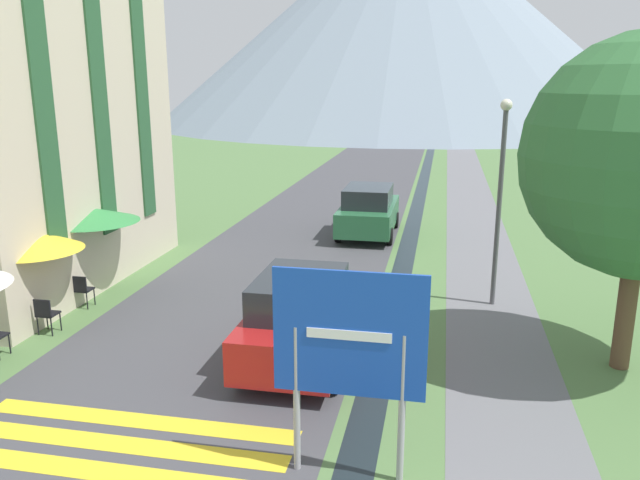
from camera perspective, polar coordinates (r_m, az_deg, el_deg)
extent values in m
plane|color=#517542|center=(23.84, 5.49, 0.95)|extent=(160.00, 160.00, 0.00)
cube|color=#424247|center=(33.87, 3.02, 5.03)|extent=(6.40, 60.00, 0.01)
cube|color=slate|center=(33.56, 13.41, 4.57)|extent=(2.20, 60.00, 0.01)
cube|color=black|center=(33.55, 9.30, 4.77)|extent=(0.60, 60.00, 0.00)
cube|color=yellow|center=(10.24, -19.75, -19.24)|extent=(5.44, 0.44, 0.01)
cube|color=yellow|center=(10.74, -17.78, -17.35)|extent=(5.44, 0.44, 0.01)
cube|color=yellow|center=(11.27, -16.02, -15.61)|extent=(5.44, 0.44, 0.01)
cone|color=gray|center=(83.60, 7.89, 19.61)|extent=(63.01, 63.01, 26.43)
cube|color=#285633|center=(15.47, -24.36, 15.12)|extent=(0.06, 0.70, 9.08)
cube|color=#285633|center=(17.46, -19.78, 15.32)|extent=(0.06, 0.70, 9.08)
cube|color=#285633|center=(19.54, -16.15, 15.41)|extent=(0.06, 0.70, 9.08)
cylinder|color=#9E9EA3|center=(9.18, -2.14, -14.36)|extent=(0.10, 0.10, 2.24)
cylinder|color=#9E9EA3|center=(9.00, 7.50, -15.15)|extent=(0.10, 0.10, 2.24)
cube|color=#1947B7|center=(8.57, 2.68, -8.62)|extent=(2.13, 0.05, 1.81)
cube|color=white|center=(8.54, 2.65, -8.70)|extent=(1.17, 0.02, 0.14)
cube|color=#A31919|center=(12.77, -1.65, -7.75)|extent=(1.88, 4.15, 0.84)
cube|color=#23282D|center=(12.31, -1.89, -4.83)|extent=(1.60, 2.28, 0.68)
cylinder|color=black|center=(14.29, -4.04, -7.12)|extent=(0.18, 0.60, 0.60)
cylinder|color=black|center=(13.95, 3.20, -7.66)|extent=(0.18, 0.60, 0.60)
cylinder|color=black|center=(12.04, -7.30, -11.50)|extent=(0.18, 0.60, 0.60)
cylinder|color=black|center=(11.63, 1.37, -12.35)|extent=(0.18, 0.60, 0.60)
cube|color=#28663D|center=(22.89, 4.46, 2.25)|extent=(1.89, 4.24, 0.84)
cube|color=#23282D|center=(22.54, 4.43, 4.03)|extent=(1.61, 2.33, 0.68)
cylinder|color=black|center=(24.37, 2.69, 2.02)|extent=(0.18, 0.60, 0.60)
cylinder|color=black|center=(24.18, 6.95, 1.83)|extent=(0.18, 0.60, 0.60)
cylinder|color=black|center=(21.84, 1.66, 0.56)|extent=(0.18, 0.60, 0.60)
cylinder|color=black|center=(21.63, 6.40, 0.34)|extent=(0.18, 0.60, 0.60)
cube|color=black|center=(16.53, -22.82, -4.66)|extent=(0.40, 0.40, 0.04)
cube|color=black|center=(16.33, -23.24, -4.19)|extent=(0.40, 0.04, 0.40)
cylinder|color=black|center=(16.83, -22.91, -5.16)|extent=(0.03, 0.03, 0.45)
cylinder|color=black|center=(16.65, -21.93, -5.27)|extent=(0.03, 0.03, 0.45)
cylinder|color=black|center=(16.57, -23.56, -5.53)|extent=(0.03, 0.03, 0.45)
cylinder|color=black|center=(16.38, -22.57, -5.65)|extent=(0.03, 0.03, 0.45)
cube|color=black|center=(15.33, -23.60, -6.22)|extent=(0.40, 0.40, 0.04)
cube|color=black|center=(15.13, -24.05, -5.73)|extent=(0.40, 0.04, 0.40)
cylinder|color=black|center=(15.63, -23.68, -6.72)|extent=(0.03, 0.03, 0.45)
cylinder|color=black|center=(15.44, -22.63, -6.86)|extent=(0.03, 0.03, 0.45)
cylinder|color=black|center=(15.38, -24.39, -7.14)|extent=(0.03, 0.03, 0.45)
cylinder|color=black|center=(15.19, -23.34, -7.29)|extent=(0.03, 0.03, 0.45)
cylinder|color=black|center=(14.64, -26.52, -8.46)|extent=(0.03, 0.03, 0.45)
cube|color=black|center=(16.72, -20.79, -4.26)|extent=(0.40, 0.40, 0.04)
cube|color=black|center=(16.51, -21.18, -3.79)|extent=(0.40, 0.04, 0.40)
cylinder|color=black|center=(17.01, -20.91, -4.76)|extent=(0.03, 0.03, 0.45)
cylinder|color=black|center=(16.84, -19.93, -4.86)|extent=(0.03, 0.03, 0.45)
cylinder|color=black|center=(16.74, -21.52, -5.12)|extent=(0.03, 0.03, 0.45)
cylinder|color=black|center=(16.56, -20.53, -5.23)|extent=(0.03, 0.03, 0.45)
cylinder|color=#B7B2A8|center=(15.92, -24.34, -3.28)|extent=(0.06, 0.06, 2.09)
cone|color=yellow|center=(15.68, -24.70, 0.01)|extent=(2.18, 2.18, 0.49)
cylinder|color=#B7B2A8|center=(17.56, -19.81, -1.04)|extent=(0.06, 0.06, 2.23)
cone|color=#338442|center=(17.33, -20.10, 2.19)|extent=(2.41, 2.41, 0.37)
cylinder|color=#282833|center=(15.33, -26.78, -7.46)|extent=(0.14, 0.14, 0.46)
cylinder|color=#282833|center=(15.22, -26.24, -7.54)|extent=(0.14, 0.14, 0.46)
cylinder|color=#386B47|center=(15.10, -26.73, -5.63)|extent=(0.32, 0.32, 0.60)
sphere|color=tan|center=(14.98, -26.91, -4.19)|extent=(0.22, 0.22, 0.22)
cylinder|color=#515156|center=(15.91, 16.02, 2.58)|extent=(0.12, 0.12, 4.85)
sphere|color=silver|center=(15.61, 16.68, 11.75)|extent=(0.28, 0.28, 0.28)
cylinder|color=brown|center=(13.60, 26.16, -6.04)|extent=(0.36, 0.36, 2.25)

